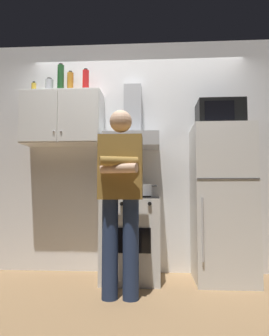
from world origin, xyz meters
TOP-DOWN VIEW (x-y plane):
  - ground_plane at (0.00, 0.00)m, footprint 7.00×7.00m
  - back_wall_tiled at (0.00, 0.60)m, footprint 4.80×0.10m
  - upper_cabinet at (-0.85, 0.37)m, footprint 0.90×0.37m
  - stove_oven at (-0.05, 0.25)m, footprint 0.60×0.62m
  - range_hood at (-0.05, 0.38)m, footprint 0.60×0.44m
  - refrigerator at (0.90, 0.25)m, footprint 0.60×0.62m
  - microwave at (0.90, 0.27)m, footprint 0.48×0.37m
  - person_standing at (-0.10, -0.36)m, footprint 0.38×0.33m
  - cooking_pot at (0.08, 0.13)m, footprint 0.28×0.18m
  - bottle_wine_green at (-0.89, 0.40)m, footprint 0.08×0.08m
  - bottle_soda_red at (-0.59, 0.40)m, footprint 0.08×0.08m
  - bottle_spice_jar at (-1.20, 0.39)m, footprint 0.06×0.06m
  - bottle_liquor_amber at (-0.78, 0.42)m, footprint 0.07×0.07m
  - bottle_canister_steel at (-1.02, 0.40)m, footprint 0.09×0.09m

SIDE VIEW (x-z plane):
  - ground_plane at x=0.00m, z-range 0.00..0.00m
  - stove_oven at x=-0.05m, z-range 0.00..0.87m
  - refrigerator at x=0.90m, z-range 0.00..1.60m
  - person_standing at x=-0.10m, z-range 0.08..1.72m
  - cooking_pot at x=0.08m, z-range 0.87..0.99m
  - back_wall_tiled at x=0.00m, z-range 0.00..2.70m
  - range_hood at x=-0.05m, z-range 1.22..1.97m
  - microwave at x=0.90m, z-range 1.60..1.88m
  - upper_cabinet at x=-0.85m, z-range 1.45..2.05m
  - bottle_spice_jar at x=-1.20m, z-range 2.04..2.19m
  - bottle_canister_steel at x=-1.02m, z-range 2.04..2.23m
  - bottle_liquor_amber at x=-0.78m, z-range 2.04..2.32m
  - bottle_soda_red at x=-0.59m, z-range 2.04..2.33m
  - bottle_wine_green at x=-0.89m, z-range 2.04..2.40m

